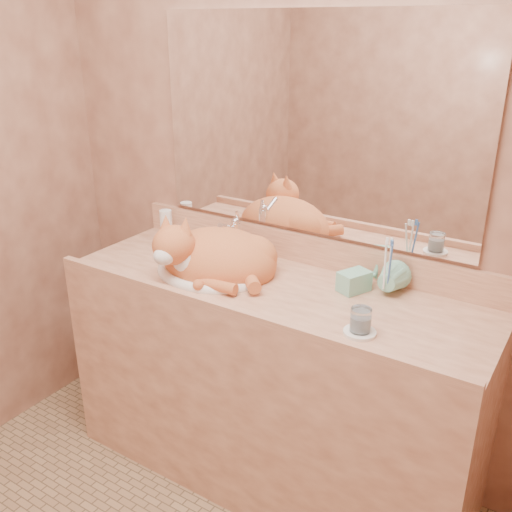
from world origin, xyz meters
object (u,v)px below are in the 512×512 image
Objects in this scene: vanity_counter at (271,384)px; toothbrush_cup at (386,285)px; sink_basin at (211,256)px; water_glass at (361,320)px; soap_dispenser at (343,273)px; cat at (213,255)px.

vanity_counter is 0.62m from toothbrush_cup.
water_glass is (0.67, -0.13, -0.02)m from sink_basin.
water_glass is (0.02, -0.28, -0.00)m from toothbrush_cup.
vanity_counter is 9.63× the size of soap_dispenser.
sink_basin is 0.02m from cat.
sink_basin reaches higher than vanity_counter.
toothbrush_cup is at bearing 95.05° from water_glass.
cat is 5.92× the size of water_glass.
soap_dispenser reaches higher than sink_basin.
vanity_counter is at bearing 160.22° from water_glass.
water_glass reaches higher than vanity_counter.
sink_basin is 5.70× the size of water_glass.
vanity_counter is 0.64m from water_glass.
toothbrush_cup is (0.64, 0.15, -0.02)m from sink_basin.
toothbrush_cup is (0.14, 0.06, -0.03)m from soap_dispenser.
sink_basin is at bearing -144.94° from soap_dispenser.
vanity_counter is 3.54× the size of cat.
sink_basin is 0.68m from water_glass.
toothbrush_cup is 1.44× the size of water_glass.
sink_basin is 0.66m from toothbrush_cup.
cat is at bearing 169.21° from water_glass.
soap_dispenser is at bearing -158.22° from toothbrush_cup.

